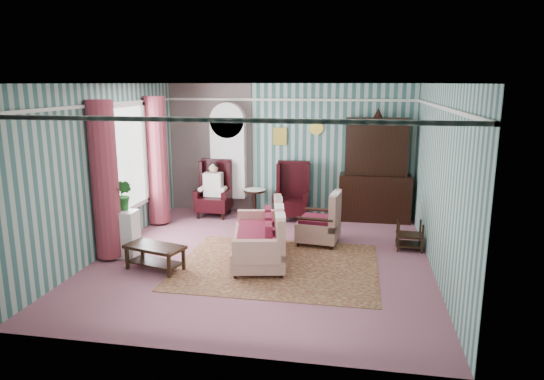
% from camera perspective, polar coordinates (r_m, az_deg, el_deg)
% --- Properties ---
extents(floor, '(6.00, 6.00, 0.00)m').
position_cam_1_polar(floor, '(8.29, -1.05, -8.05)').
color(floor, '#8E5262').
rests_on(floor, ground).
extents(room_shell, '(5.53, 6.02, 2.91)m').
position_cam_1_polar(room_shell, '(8.12, -5.16, 6.07)').
color(room_shell, '#335E59').
rests_on(room_shell, ground).
extents(bookcase, '(0.80, 0.28, 2.24)m').
position_cam_1_polar(bookcase, '(10.98, -5.13, 3.07)').
color(bookcase, silver).
rests_on(bookcase, floor).
extents(dresser_hutch, '(1.50, 0.56, 2.36)m').
position_cam_1_polar(dresser_hutch, '(10.48, 12.12, 2.72)').
color(dresser_hutch, black).
rests_on(dresser_hutch, floor).
extents(wingback_left, '(0.76, 0.80, 1.25)m').
position_cam_1_polar(wingback_left, '(10.78, -6.90, 0.17)').
color(wingback_left, black).
rests_on(wingback_left, floor).
extents(wingback_right, '(0.76, 0.80, 1.25)m').
position_cam_1_polar(wingback_right, '(10.41, 2.36, -0.19)').
color(wingback_right, black).
rests_on(wingback_right, floor).
extents(seated_woman, '(0.44, 0.40, 1.18)m').
position_cam_1_polar(seated_woman, '(10.78, -6.90, -0.01)').
color(seated_woman, white).
rests_on(seated_woman, floor).
extents(round_side_table, '(0.50, 0.50, 0.60)m').
position_cam_1_polar(round_side_table, '(10.77, -2.04, -1.53)').
color(round_side_table, black).
rests_on(round_side_table, floor).
extents(nest_table, '(0.45, 0.38, 0.54)m').
position_cam_1_polar(nest_table, '(8.96, 15.86, -5.12)').
color(nest_table, black).
rests_on(nest_table, floor).
extents(plant_stand, '(0.55, 0.35, 0.80)m').
position_cam_1_polar(plant_stand, '(8.66, -17.29, -4.92)').
color(plant_stand, silver).
rests_on(plant_stand, floor).
extents(rug, '(3.20, 2.60, 0.01)m').
position_cam_1_polar(rug, '(7.96, 0.67, -8.90)').
color(rug, '#48181F').
rests_on(rug, floor).
extents(sofa, '(1.30, 2.02, 1.02)m').
position_cam_1_polar(sofa, '(8.09, -1.62, -4.74)').
color(sofa, beige).
rests_on(sofa, floor).
extents(floral_armchair, '(0.92, 0.90, 0.96)m').
position_cam_1_polar(floral_armchair, '(8.93, 5.49, -3.32)').
color(floral_armchair, '#BFBA94').
rests_on(floral_armchair, floor).
extents(coffee_table, '(1.03, 0.70, 0.40)m').
position_cam_1_polar(coffee_table, '(7.97, -13.58, -7.74)').
color(coffee_table, black).
rests_on(coffee_table, floor).
extents(potted_plant_a, '(0.44, 0.40, 0.43)m').
position_cam_1_polar(potted_plant_a, '(8.48, -18.27, -1.04)').
color(potted_plant_a, '#204816').
rests_on(potted_plant_a, plant_stand).
extents(potted_plant_b, '(0.34, 0.30, 0.53)m').
position_cam_1_polar(potted_plant_b, '(8.52, -17.03, -0.56)').
color(potted_plant_b, '#1B551A').
rests_on(potted_plant_b, plant_stand).
extents(potted_plant_c, '(0.26, 0.26, 0.36)m').
position_cam_1_polar(potted_plant_c, '(8.67, -17.84, -0.97)').
color(potted_plant_c, '#1C541A').
rests_on(potted_plant_c, plant_stand).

